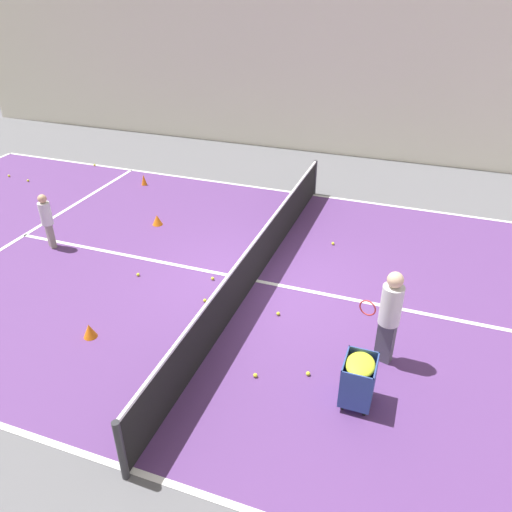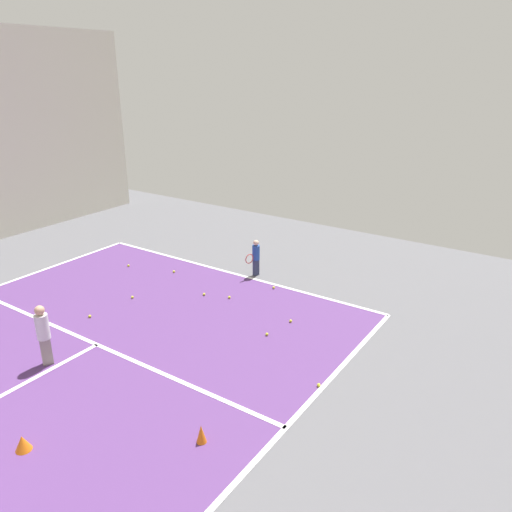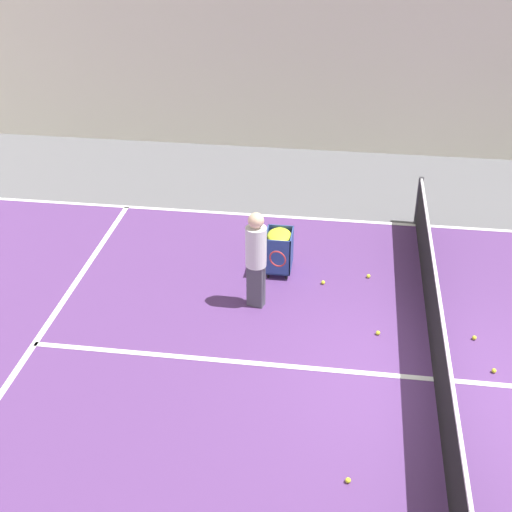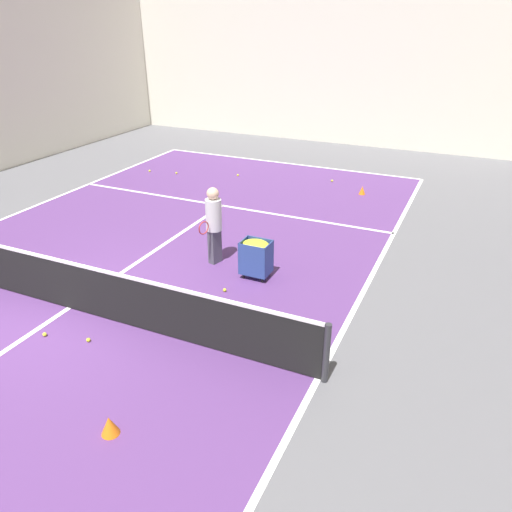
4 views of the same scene
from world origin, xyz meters
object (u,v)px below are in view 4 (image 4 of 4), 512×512
object	(u,v)px
tennis_net	(65,283)
training_cone_0	(362,190)
ball_cart	(256,252)
coach_at_net	(214,221)

from	to	relation	value
tennis_net	training_cone_0	bearing A→B (deg)	68.72
ball_cart	tennis_net	bearing A→B (deg)	-136.06
tennis_net	ball_cart	distance (m)	3.62
coach_at_net	training_cone_0	bearing A→B (deg)	177.91
training_cone_0	tennis_net	bearing A→B (deg)	-111.28
ball_cart	training_cone_0	xyz separation A→B (m)	(0.72, 6.03, -0.44)
coach_at_net	training_cone_0	xyz separation A→B (m)	(1.80, 5.79, -0.84)
tennis_net	coach_at_net	size ratio (longest dim) A/B	5.83
ball_cart	training_cone_0	size ratio (longest dim) A/B	3.32
coach_at_net	training_cone_0	world-z (taller)	coach_at_net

